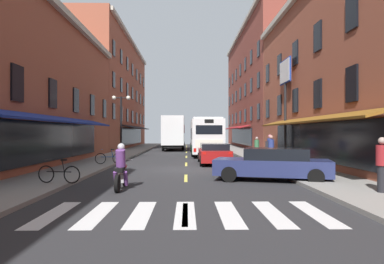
{
  "coord_description": "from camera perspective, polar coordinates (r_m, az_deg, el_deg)",
  "views": [
    {
      "loc": [
        0.04,
        -18.33,
        2.04
      ],
      "look_at": [
        0.49,
        10.08,
        2.1
      ],
      "focal_mm": 30.92,
      "sensor_mm": 36.0,
      "label": 1
    }
  ],
  "objects": [
    {
      "name": "lane_centre_dashes",
      "position": [
        18.19,
        -1.03,
        -6.54
      ],
      "size": [
        0.14,
        73.9,
        0.01
      ],
      "color": "#DBCC4C",
      "rests_on": "ground"
    },
    {
      "name": "sedan_mid",
      "position": [
        48.74,
        -2.91,
        -1.73
      ],
      "size": [
        1.91,
        4.22,
        1.29
      ],
      "color": "silver",
      "rests_on": "ground"
    },
    {
      "name": "bicycle_near",
      "position": [
        13.48,
        -21.95,
        -6.66
      ],
      "size": [
        1.69,
        0.49,
        0.91
      ],
      "color": "black",
      "rests_on": "sidewalk_left"
    },
    {
      "name": "pedestrian_near",
      "position": [
        20.55,
        13.43,
        -2.84
      ],
      "size": [
        0.53,
        0.42,
        1.74
      ],
      "rotation": [
        0.0,
        0.0,
        4.31
      ],
      "color": "#33663F",
      "rests_on": "sidewalk_right"
    },
    {
      "name": "sedan_far",
      "position": [
        14.51,
        13.72,
        -5.4
      ],
      "size": [
        5.08,
        2.97,
        1.38
      ],
      "color": "navy",
      "rests_on": "ground"
    },
    {
      "name": "sidewalk_left",
      "position": [
        19.37,
        -18.87,
        -5.95
      ],
      "size": [
        3.0,
        80.0,
        0.14
      ],
      "primitive_type": "cube",
      "color": "gray",
      "rests_on": "ground"
    },
    {
      "name": "transit_bus",
      "position": [
        31.1,
        2.23,
        -0.7
      ],
      "size": [
        2.67,
        11.36,
        3.29
      ],
      "color": "silver",
      "rests_on": "ground"
    },
    {
      "name": "billboard_sign",
      "position": [
        24.63,
        15.79,
        7.81
      ],
      "size": [
        0.4,
        2.36,
        7.11
      ],
      "color": "black",
      "rests_on": "sidewalk_right"
    },
    {
      "name": "box_truck",
      "position": [
        38.69,
        -3.16,
        -0.17
      ],
      "size": [
        2.49,
        8.38,
        3.87
      ],
      "color": "#B21E19",
      "rests_on": "ground"
    },
    {
      "name": "pedestrian_rear",
      "position": [
        23.59,
        13.29,
        -2.52
      ],
      "size": [
        0.36,
        0.36,
        1.76
      ],
      "rotation": [
        0.0,
        0.0,
        1.24
      ],
      "color": "maroon",
      "rests_on": "sidewalk_right"
    },
    {
      "name": "pedestrian_mid",
      "position": [
        12.17,
        29.95,
        -4.79
      ],
      "size": [
        0.36,
        0.36,
        1.76
      ],
      "rotation": [
        0.0,
        0.0,
        4.95
      ],
      "color": "black",
      "rests_on": "sidewalk_right"
    },
    {
      "name": "sidewalk_right",
      "position": [
        19.34,
        16.83,
        -5.96
      ],
      "size": [
        3.0,
        80.0,
        0.14
      ],
      "primitive_type": "cube",
      "color": "gray",
      "rests_on": "ground"
    },
    {
      "name": "sedan_near",
      "position": [
        21.58,
        3.82,
        -3.69
      ],
      "size": [
        2.0,
        4.58,
        1.34
      ],
      "color": "maroon",
      "rests_on": "ground"
    },
    {
      "name": "ground_plane",
      "position": [
        18.45,
        -1.03,
        -6.62
      ],
      "size": [
        34.8,
        80.0,
        0.1
      ],
      "primitive_type": "cube",
      "color": "#28282B"
    },
    {
      "name": "motorcycle_rider",
      "position": [
        12.23,
        -12.12,
        -6.36
      ],
      "size": [
        0.62,
        2.07,
        1.66
      ],
      "color": "black",
      "rests_on": "ground"
    },
    {
      "name": "crosswalk_near",
      "position": [
        8.57,
        -1.19,
        -13.86
      ],
      "size": [
        7.1,
        2.8,
        0.01
      ],
      "color": "silver",
      "rests_on": "ground"
    },
    {
      "name": "pedestrian_far",
      "position": [
        25.61,
        11.11,
        -2.56
      ],
      "size": [
        0.36,
        0.36,
        1.58
      ],
      "rotation": [
        0.0,
        0.0,
        1.38
      ],
      "color": "#66387F",
      "rests_on": "sidewalk_right"
    },
    {
      "name": "street_lamp_twin",
      "position": [
        25.76,
        -12.13,
        1.51
      ],
      "size": [
        1.42,
        0.32,
        4.72
      ],
      "color": "black",
      "rests_on": "sidewalk_left"
    },
    {
      "name": "bicycle_mid",
      "position": [
        20.72,
        -14.06,
        -4.37
      ],
      "size": [
        1.71,
        0.48,
        0.91
      ],
      "color": "black",
      "rests_on": "sidewalk_left"
    }
  ]
}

